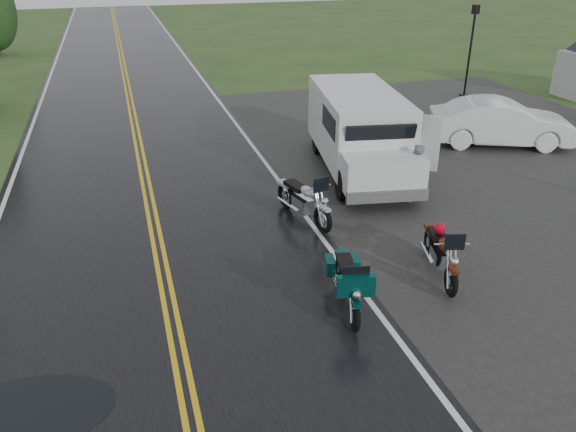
# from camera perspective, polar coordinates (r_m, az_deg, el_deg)

# --- Properties ---
(ground) EXTENTS (120.00, 120.00, 0.00)m
(ground) POSITION_cam_1_polar(r_m,az_deg,el_deg) (10.75, -11.50, -11.25)
(ground) COLOR #2D471E
(ground) RESTS_ON ground
(road) EXTENTS (8.00, 100.00, 0.04)m
(road) POSITION_cam_1_polar(r_m,az_deg,el_deg) (19.68, -14.80, 6.21)
(road) COLOR black
(road) RESTS_ON ground
(parking_pad) EXTENTS (14.00, 24.00, 0.03)m
(parking_pad) POSITION_cam_1_polar(r_m,az_deg,el_deg) (18.88, 21.76, 4.32)
(parking_pad) COLOR black
(parking_pad) RESTS_ON ground
(motorcycle_red) EXTENTS (1.36, 2.34, 1.30)m
(motorcycle_red) POSITION_cam_1_polar(r_m,az_deg,el_deg) (11.49, 16.39, -5.25)
(motorcycle_red) COLOR #531A09
(motorcycle_red) RESTS_ON ground
(motorcycle_teal) EXTENTS (1.23, 2.27, 1.27)m
(motorcycle_teal) POSITION_cam_1_polar(r_m,az_deg,el_deg) (10.19, 6.88, -8.74)
(motorcycle_teal) COLOR #043432
(motorcycle_teal) RESTS_ON ground
(motorcycle_silver) EXTENTS (1.41, 2.48, 1.38)m
(motorcycle_silver) POSITION_cam_1_polar(r_m,az_deg,el_deg) (13.40, 3.60, 0.71)
(motorcycle_silver) COLOR #B6B7BE
(motorcycle_silver) RESTS_ON ground
(van_white) EXTENTS (3.36, 6.58, 2.47)m
(van_white) POSITION_cam_1_polar(r_m,az_deg,el_deg) (15.16, 5.72, 5.91)
(van_white) COLOR silver
(van_white) RESTS_ON ground
(person_at_van) EXTENTS (0.70, 0.65, 1.61)m
(person_at_van) POSITION_cam_1_polar(r_m,az_deg,el_deg) (15.50, 12.76, 4.16)
(person_at_van) COLOR #545559
(person_at_van) RESTS_ON ground
(sedan_white) EXTENTS (5.05, 3.35, 1.57)m
(sedan_white) POSITION_cam_1_polar(r_m,az_deg,el_deg) (20.96, 20.82, 8.78)
(sedan_white) COLOR white
(sedan_white) RESTS_ON ground
(lamp_post_far_right) EXTENTS (0.35, 0.35, 4.04)m
(lamp_post_far_right) POSITION_cam_1_polar(r_m,az_deg,el_deg) (27.35, 18.00, 15.60)
(lamp_post_far_right) COLOR black
(lamp_post_far_right) RESTS_ON ground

